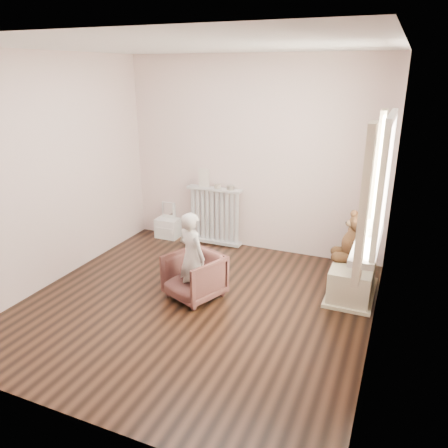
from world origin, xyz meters
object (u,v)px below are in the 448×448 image
at_px(toy_vanity, 168,220).
at_px(toy_bench, 352,278).
at_px(teddy_bear, 359,237).
at_px(armchair, 194,276).
at_px(plush_cat, 369,226).
at_px(radiator, 215,218).
at_px(child, 192,256).

bearing_deg(toy_vanity, toy_bench, -14.81).
xyz_separation_m(toy_bench, teddy_bear, (0.01, 0.07, 0.47)).
bearing_deg(armchair, plush_cat, 30.68).
bearing_deg(radiator, child, -74.47).
bearing_deg(armchair, toy_vanity, 150.92).
bearing_deg(radiator, plush_cat, -30.12).
bearing_deg(child, radiator, -52.23).
distance_m(toy_bench, teddy_bear, 0.48).
relative_size(armchair, teddy_bear, 0.97).
distance_m(toy_vanity, teddy_bear, 2.92).
height_order(radiator, child, child).
height_order(armchair, teddy_bear, teddy_bear).
bearing_deg(armchair, child, -67.76).
relative_size(armchair, toy_bench, 0.68).
xyz_separation_m(armchair, teddy_bear, (1.62, 0.83, 0.42)).
height_order(armchair, plush_cat, plush_cat).
xyz_separation_m(toy_vanity, child, (1.20, -1.54, 0.24)).
relative_size(armchair, plush_cat, 2.39).
xyz_separation_m(child, toy_bench, (1.60, 0.80, -0.31)).
bearing_deg(toy_bench, plush_cat, -74.19).
xyz_separation_m(toy_bench, plush_cat, (0.14, -0.49, 0.80)).
relative_size(radiator, toy_vanity, 1.57).
bearing_deg(toy_vanity, child, -52.24).
bearing_deg(toy_bench, radiator, 159.32).
relative_size(toy_vanity, toy_bench, 0.65).
distance_m(armchair, teddy_bear, 1.86).
distance_m(teddy_bear, plush_cat, 0.67).
bearing_deg(armchair, radiator, 128.25).
relative_size(armchair, child, 0.57).
xyz_separation_m(armchair, plush_cat, (1.74, 0.26, 0.75)).
xyz_separation_m(armchair, child, (0.00, -0.05, 0.26)).
distance_m(toy_bench, plush_cat, 0.95).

